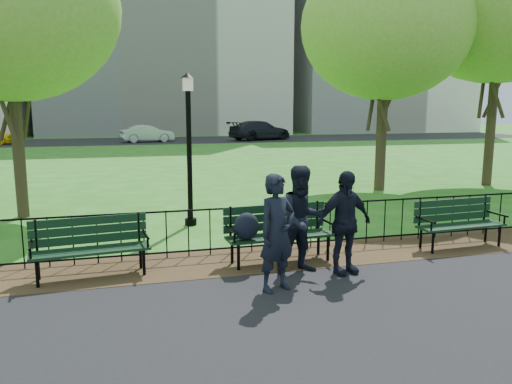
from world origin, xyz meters
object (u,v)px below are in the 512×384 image
object	(u,v)px
park_bench_right_a	(458,218)
person_mid	(302,220)
tree_mid_e	(501,0)
lamppost	(189,144)
sedan_dark	(260,130)
park_bench_main	(266,227)
park_bench_left_a	(90,241)
tree_near_w	(7,6)
tree_near_e	(386,27)
person_left	(277,233)
sedan_silver	(147,134)
person_right	(344,223)

from	to	relation	value
park_bench_right_a	person_mid	world-z (taller)	person_mid
park_bench_right_a	tree_mid_e	bearing A→B (deg)	43.65
lamppost	sedan_dark	distance (m)	30.56
park_bench_right_a	tree_mid_e	xyz separation A→B (m)	(6.12, 6.57, 5.69)
lamppost	park_bench_main	bearing A→B (deg)	-75.00
lamppost	sedan_dark	bearing A→B (deg)	71.50
sedan_dark	person_mid	bearing A→B (deg)	145.63
park_bench_left_a	person_mid	xyz separation A→B (m)	(3.39, -0.72, 0.31)
park_bench_left_a	tree_near_w	bearing A→B (deg)	104.08
tree_near_w	park_bench_left_a	bearing A→B (deg)	-69.61
tree_near_e	park_bench_main	bearing A→B (deg)	-131.32
lamppost	person_left	size ratio (longest dim) A/B	1.98
lamppost	tree_mid_e	bearing A→B (deg)	17.04
lamppost	tree_mid_e	world-z (taller)	tree_mid_e
sedan_silver	park_bench_left_a	bearing A→B (deg)	163.78
tree_near_w	tree_mid_e	world-z (taller)	tree_mid_e
park_bench_left_a	lamppost	distance (m)	4.00
park_bench_main	tree_near_e	xyz separation A→B (m)	(5.90, 6.71, 4.56)
tree_mid_e	person_mid	distance (m)	13.20
tree_mid_e	person_right	bearing A→B (deg)	-140.23
park_bench_right_a	sedan_silver	world-z (taller)	sedan_silver
lamppost	tree_near_e	bearing A→B (deg)	26.80
sedan_silver	sedan_dark	distance (m)	9.27
sedan_dark	park_bench_right_a	bearing A→B (deg)	151.31
tree_mid_e	sedan_silver	size ratio (longest dim) A/B	2.22
lamppost	person_mid	bearing A→B (deg)	-71.08
park_bench_main	sedan_silver	size ratio (longest dim) A/B	0.48
tree_mid_e	sedan_dark	xyz separation A→B (m)	(-1.27, 25.61, -5.47)
tree_near_w	sedan_dark	bearing A→B (deg)	63.16
park_bench_left_a	sedan_dark	size ratio (longest dim) A/B	0.35
sedan_dark	lamppost	bearing A→B (deg)	141.39
sedan_dark	person_left	bearing A→B (deg)	144.86
person_mid	sedan_silver	world-z (taller)	person_mid
tree_near_e	tree_mid_e	distance (m)	4.31
tree_near_e	person_left	world-z (taller)	tree_near_e
person_mid	park_bench_main	bearing A→B (deg)	121.13
lamppost	person_right	distance (m)	4.68
park_bench_main	person_left	xyz separation A→B (m)	(-0.19, -1.29, 0.22)
person_right	sedan_dark	xyz separation A→B (m)	(7.71, 33.08, -0.06)
park_bench_right_a	person_right	bearing A→B (deg)	-165.88
tree_near_w	person_left	world-z (taller)	tree_near_w
person_right	sedan_dark	world-z (taller)	person_right
park_bench_left_a	lamppost	xyz separation A→B (m)	(2.05, 3.17, 1.30)
tree_near_e	person_mid	xyz separation A→B (m)	(-5.44, -7.32, -4.33)
person_right	sedan_silver	xyz separation A→B (m)	(-1.56, 32.78, -0.19)
park_bench_left_a	sedan_dark	bearing A→B (deg)	63.62
lamppost	sedan_silver	size ratio (longest dim) A/B	0.86
park_bench_left_a	sedan_silver	distance (m)	31.94
park_bench_left_a	person_mid	world-z (taller)	person_mid
park_bench_left_a	person_mid	distance (m)	3.48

